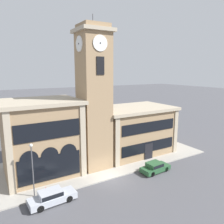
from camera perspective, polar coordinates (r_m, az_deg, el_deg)
ground_plane at (r=28.68m, az=-0.39°, el=-17.25°), size 300.00×300.00×0.00m
sidewalk_kerb at (r=33.55m, az=-5.80°, el=-12.83°), size 36.24×12.23×0.15m
clock_tower at (r=29.41m, az=-4.71°, el=3.35°), size 4.47×4.47×20.46m
town_hall_left_wing at (r=30.06m, az=-17.96°, el=-6.26°), size 9.83×8.46×9.83m
town_hall_right_wing at (r=36.40m, az=5.69°, el=-4.61°), size 12.64×8.46×7.66m
parked_car_near at (r=24.78m, az=-15.43°, el=-20.51°), size 4.90×2.04×1.45m
parked_car_mid at (r=30.83m, az=11.16°, el=-13.91°), size 4.23×2.03×1.36m
street_lamp at (r=24.84m, az=-20.14°, el=-12.28°), size 0.36×0.36×5.93m
fire_hydrant at (r=26.21m, az=-16.89°, el=-19.23°), size 0.22×0.22×0.87m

